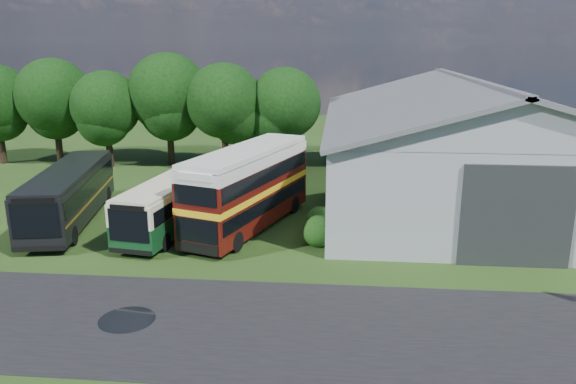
# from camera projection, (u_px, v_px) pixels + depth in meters

# --- Properties ---
(ground) EXTENTS (120.00, 120.00, 0.00)m
(ground) POSITION_uv_depth(u_px,v_px,m) (185.00, 289.00, 24.62)
(ground) COLOR #1E3912
(ground) RESTS_ON ground
(asphalt_road) EXTENTS (60.00, 8.00, 0.02)m
(asphalt_road) POSITION_uv_depth(u_px,v_px,m) (241.00, 325.00, 21.47)
(asphalt_road) COLOR black
(asphalt_road) RESTS_ON ground
(puddle) EXTENTS (2.20, 2.20, 0.01)m
(puddle) POSITION_uv_depth(u_px,v_px,m) (127.00, 320.00, 21.87)
(puddle) COLOR black
(puddle) RESTS_ON ground
(storage_shed) EXTENTS (18.80, 24.80, 8.15)m
(storage_shed) POSITION_uv_depth(u_px,v_px,m) (465.00, 139.00, 37.55)
(storage_shed) COLOR gray
(storage_shed) RESTS_ON ground
(tree_left_a) EXTENTS (6.46, 6.46, 9.12)m
(tree_left_a) POSITION_uv_depth(u_px,v_px,m) (54.00, 96.00, 48.23)
(tree_left_a) COLOR black
(tree_left_a) RESTS_ON ground
(tree_left_b) EXTENTS (5.78, 5.78, 8.16)m
(tree_left_b) POSITION_uv_depth(u_px,v_px,m) (106.00, 105.00, 46.98)
(tree_left_b) COLOR black
(tree_left_b) RESTS_ON ground
(tree_mid) EXTENTS (6.80, 6.80, 9.60)m
(tree_mid) POSITION_uv_depth(u_px,v_px,m) (168.00, 93.00, 47.54)
(tree_mid) COLOR black
(tree_mid) RESTS_ON ground
(tree_right_a) EXTENTS (6.26, 6.26, 8.83)m
(tree_right_a) POSITION_uv_depth(u_px,v_px,m) (224.00, 101.00, 46.27)
(tree_right_a) COLOR black
(tree_right_a) RESTS_ON ground
(tree_right_b) EXTENTS (5.98, 5.98, 8.45)m
(tree_right_b) POSITION_uv_depth(u_px,v_px,m) (285.00, 104.00, 46.66)
(tree_right_b) COLOR black
(tree_right_b) RESTS_ON ground
(shrub_front) EXTENTS (1.70, 1.70, 1.70)m
(shrub_front) POSITION_uv_depth(u_px,v_px,m) (318.00, 245.00, 29.89)
(shrub_front) COLOR #194714
(shrub_front) RESTS_ON ground
(shrub_mid) EXTENTS (1.60, 1.60, 1.60)m
(shrub_mid) POSITION_uv_depth(u_px,v_px,m) (320.00, 232.00, 31.81)
(shrub_mid) COLOR #194714
(shrub_mid) RESTS_ON ground
(bus_green_single) EXTENTS (4.08, 10.94, 2.95)m
(bus_green_single) POSITION_uv_depth(u_px,v_px,m) (176.00, 201.00, 32.41)
(bus_green_single) COLOR black
(bus_green_single) RESTS_ON ground
(bus_maroon_double) EXTENTS (6.12, 11.19, 4.68)m
(bus_maroon_double) POSITION_uv_depth(u_px,v_px,m) (248.00, 189.00, 32.07)
(bus_maroon_double) COLOR black
(bus_maroon_double) RESTS_ON ground
(bus_dark_single) EXTENTS (4.79, 12.00, 3.23)m
(bus_dark_single) POSITION_uv_depth(u_px,v_px,m) (69.00, 194.00, 33.28)
(bus_dark_single) COLOR black
(bus_dark_single) RESTS_ON ground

